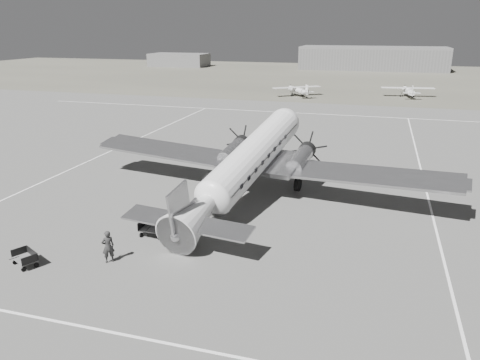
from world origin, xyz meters
name	(u,v)px	position (x,y,z in m)	size (l,w,h in m)	color
ground	(248,214)	(0.00, 0.00, 0.00)	(260.00, 260.00, 0.00)	slate
taxi_line_near	(155,341)	(0.00, -14.00, 0.01)	(60.00, 0.15, 0.01)	white
taxi_line_right	(438,236)	(12.00, 0.00, 0.01)	(0.15, 80.00, 0.01)	white
taxi_line_left	(98,157)	(-18.00, 10.00, 0.01)	(0.15, 60.00, 0.01)	white
taxi_line_horizon	(321,114)	(0.00, 40.00, 0.01)	(90.00, 0.15, 0.01)	white
grass_infield	(348,77)	(0.00, 95.00, 0.00)	(260.00, 90.00, 0.01)	#625F52
hangar_main	(372,58)	(5.00, 120.00, 3.30)	(42.00, 14.00, 6.60)	#606060
shed_secondary	(179,60)	(-55.00, 115.00, 2.00)	(18.00, 10.00, 4.00)	slate
dc3_airliner	(248,164)	(-0.71, 2.59, 2.77)	(29.05, 20.16, 5.53)	#ABABAD
light_plane_left	(298,91)	(-6.49, 57.27, 0.96)	(9.28, 7.53, 1.93)	white
light_plane_right	(408,92)	(12.77, 61.91, 0.97)	(9.35, 7.59, 1.94)	white
baggage_cart_near	(153,229)	(-4.58, -4.94, 0.46)	(1.62, 1.14, 0.91)	slate
baggage_cart_far	(25,259)	(-9.38, -10.25, 0.42)	(1.47, 1.04, 0.83)	slate
ground_crew	(108,247)	(-5.36, -8.60, 0.91)	(0.66, 0.44, 1.82)	#2A2A2A
ramp_agent	(174,209)	(-4.24, -2.62, 0.90)	(0.87, 0.68, 1.79)	#AAAAA8
passenger	(180,206)	(-4.13, -1.87, 0.89)	(0.87, 0.56, 1.77)	#AFAFAD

